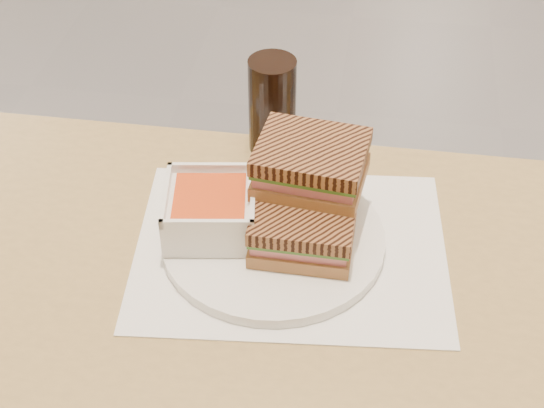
# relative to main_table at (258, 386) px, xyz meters

# --- Properties ---
(main_table) EXTENTS (1.20, 0.71, 0.75)m
(main_table) POSITION_rel_main_table_xyz_m (0.00, 0.00, 0.00)
(main_table) COLOR #A9884E
(main_table) RESTS_ON ground
(tray_liner) EXTENTS (0.40, 0.33, 0.00)m
(tray_liner) POSITION_rel_main_table_xyz_m (0.02, 0.12, 0.11)
(tray_liner) COLOR white
(tray_liner) RESTS_ON main_table
(plate) EXTENTS (0.27, 0.27, 0.01)m
(plate) POSITION_rel_main_table_xyz_m (-0.00, 0.13, 0.12)
(plate) COLOR white
(plate) RESTS_ON tray_liner
(soup_bowl) EXTENTS (0.12, 0.12, 0.06)m
(soup_bowl) POSITION_rel_main_table_xyz_m (-0.08, 0.13, 0.16)
(soup_bowl) COLOR white
(soup_bowl) RESTS_ON plate
(panini_lower) EXTENTS (0.12, 0.10, 0.05)m
(panini_lower) POSITION_rel_main_table_xyz_m (0.04, 0.12, 0.16)
(panini_lower) COLOR #AD7842
(panini_lower) RESTS_ON plate
(panini_upper) EXTENTS (0.14, 0.12, 0.06)m
(panini_upper) POSITION_rel_main_table_xyz_m (0.04, 0.17, 0.21)
(panini_upper) COLOR #AD7842
(panini_upper) RESTS_ON panini_lower
(cola_glass) EXTENTS (0.07, 0.07, 0.14)m
(cola_glass) POSITION_rel_main_table_xyz_m (-0.03, 0.33, 0.18)
(cola_glass) COLOR black
(cola_glass) RESTS_ON main_table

